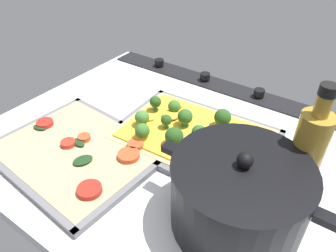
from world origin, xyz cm
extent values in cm
cube|color=silver|center=(0.00, 0.00, -1.50)|extent=(81.17, 63.84, 3.00)
cube|color=black|center=(0.00, -28.42, 0.40)|extent=(77.93, 7.00, 0.80)
cylinder|color=black|center=(-24.35, -28.42, 1.70)|extent=(2.80, 2.80, 1.80)
cylinder|color=black|center=(-8.12, -28.42, 1.70)|extent=(2.80, 2.80, 1.80)
cylinder|color=black|center=(8.12, -28.42, 1.70)|extent=(2.80, 2.80, 1.80)
cylinder|color=black|center=(24.35, -28.42, 1.70)|extent=(2.80, 2.80, 1.80)
cube|color=slate|center=(-2.94, -3.66, 0.25)|extent=(34.68, 26.11, 0.50)
cube|color=slate|center=(-2.43, -15.39, 0.65)|extent=(33.65, 2.67, 1.30)
cube|color=slate|center=(-3.46, 8.06, 0.65)|extent=(33.65, 2.67, 1.30)
cube|color=slate|center=(-19.14, -4.37, 0.65)|extent=(2.28, 24.70, 1.30)
cube|color=slate|center=(13.26, -2.95, 0.65)|extent=(2.28, 24.70, 1.30)
cube|color=tan|center=(-2.94, -3.66, 1.00)|extent=(32.17, 23.61, 1.00)
cube|color=gold|center=(-2.94, -3.66, 1.70)|extent=(29.58, 21.28, 0.40)
cone|color=#427635|center=(2.89, -1.78, 2.46)|extent=(1.33, 1.33, 1.12)
sphere|color=#264C1C|center=(2.89, -1.78, 3.92)|extent=(2.41, 2.41, 2.41)
cone|color=#4D8B3F|center=(-0.43, -4.85, 2.45)|extent=(1.85, 1.85, 1.09)
sphere|color=#2D5B23|center=(-0.43, -4.85, 4.26)|extent=(3.37, 3.37, 3.37)
cone|color=#427635|center=(-6.97, -9.10, 2.45)|extent=(2.05, 2.05, 1.10)
sphere|color=#264C1C|center=(-6.97, -9.10, 4.39)|extent=(3.73, 3.73, 3.73)
cone|color=#4D8B3F|center=(-5.41, -1.53, 2.58)|extent=(1.65, 1.65, 1.36)
sphere|color=#2D5B23|center=(-5.41, -1.53, 4.38)|extent=(3.00, 3.00, 3.00)
cone|color=#427635|center=(8.95, -5.95, 2.58)|extent=(1.51, 1.51, 1.36)
sphere|color=#264C1C|center=(8.95, -5.95, 4.29)|extent=(2.75, 2.75, 2.75)
cone|color=#5B9F46|center=(4.52, -7.32, 2.36)|extent=(1.64, 1.64, 0.92)
sphere|color=#386B28|center=(4.52, -7.32, 3.94)|extent=(2.98, 2.98, 2.98)
cone|color=#4D8B3F|center=(-14.06, 1.84, 2.58)|extent=(1.76, 1.76, 1.37)
sphere|color=#2D5B23|center=(-14.06, 1.84, 4.46)|extent=(3.19, 3.19, 3.19)
cone|color=#427635|center=(-1.93, 2.28, 2.31)|extent=(2.11, 2.11, 0.83)
sphere|color=#264C1C|center=(-1.93, 2.28, 4.16)|extent=(3.83, 3.83, 3.83)
cone|color=#5B9F46|center=(4.80, 4.19, 2.31)|extent=(1.72, 1.72, 0.82)
sphere|color=#386B28|center=(4.80, 4.19, 3.89)|extent=(3.14, 3.14, 3.14)
cone|color=#427635|center=(-10.91, -6.97, 2.53)|extent=(1.40, 1.40, 1.27)
sphere|color=#264C1C|center=(-10.91, -6.97, 4.12)|extent=(2.55, 2.55, 2.55)
cone|color=#68AD54|center=(7.78, 0.56, 2.35)|extent=(1.78, 1.78, 0.89)
sphere|color=#427533|center=(7.78, 0.56, 4.01)|extent=(3.24, 3.24, 3.24)
cone|color=#68AD54|center=(-14.66, -4.96, 2.42)|extent=(2.03, 2.03, 1.05)
sphere|color=#427533|center=(-14.66, -4.96, 4.33)|extent=(3.70, 3.70, 3.70)
ellipsoid|color=gold|center=(7.71, -2.11, 2.27)|extent=(2.89, 3.03, 0.86)
ellipsoid|color=gold|center=(-11.50, -1.38, 2.46)|extent=(4.06, 4.39, 1.30)
ellipsoid|color=gold|center=(5.95, -10.20, 2.42)|extent=(4.70, 4.65, 1.21)
ellipsoid|color=gold|center=(5.20, 4.05, 2.45)|extent=(3.83, 4.31, 1.29)
ellipsoid|color=gold|center=(4.37, -5.68, 2.52)|extent=(5.59, 5.63, 1.44)
cube|color=slate|center=(14.24, 14.27, 0.25)|extent=(34.20, 28.26, 0.50)
cube|color=slate|center=(13.33, 1.93, 0.65)|extent=(32.38, 3.58, 1.30)
cube|color=slate|center=(15.15, 26.61, 0.65)|extent=(32.38, 3.58, 1.30)
cube|color=slate|center=(-1.31, 15.41, 0.65)|extent=(3.11, 25.96, 1.30)
cube|color=slate|center=(29.79, 13.12, 0.65)|extent=(3.11, 25.96, 1.30)
cube|color=tan|center=(14.24, 14.27, 0.95)|extent=(31.63, 25.69, 0.90)
cylinder|color=#B22319|center=(3.37, 20.85, 1.90)|extent=(4.38, 4.38, 1.00)
cylinder|color=#B22319|center=(26.30, 12.64, 1.90)|extent=(3.68, 3.68, 1.00)
cylinder|color=red|center=(16.43, 14.40, 1.90)|extent=(3.00, 3.00, 1.00)
cylinder|color=#D14723|center=(15.10, 11.20, 1.90)|extent=(2.69, 2.69, 1.00)
cylinder|color=#D14723|center=(3.66, 10.06, 1.90)|extent=(4.35, 4.35, 1.00)
cylinder|color=#D14723|center=(4.66, 6.76, 1.90)|extent=(3.40, 3.40, 1.00)
ellipsoid|color=#193819|center=(10.16, 16.17, 1.80)|extent=(4.09, 4.69, 0.60)
ellipsoid|color=#193819|center=(15.00, 12.92, 1.80)|extent=(3.67, 2.25, 0.60)
ellipsoid|color=#193819|center=(26.12, 14.16, 1.80)|extent=(3.56, 2.49, 0.60)
cylinder|color=black|center=(-19.55, 10.79, 5.67)|extent=(20.78, 20.78, 11.34)
cylinder|color=black|center=(-19.55, 10.79, 11.74)|extent=(21.19, 21.19, 0.80)
sphere|color=black|center=(-19.55, 10.79, 13.34)|extent=(2.40, 2.40, 2.40)
cube|color=black|center=(-31.73, 10.79, 9.30)|extent=(3.60, 2.00, 1.20)
cube|color=black|center=(-7.36, 10.79, 9.30)|extent=(3.60, 2.00, 1.20)
cylinder|color=olive|center=(-25.88, 0.43, 8.67)|extent=(5.19, 5.19, 17.34)
cylinder|color=olive|center=(-25.88, 0.43, 19.09)|extent=(2.33, 2.33, 3.50)
cylinder|color=black|center=(-25.88, 0.43, 21.64)|extent=(2.59, 2.59, 1.60)
camera|label=1|loc=(-29.32, 43.69, 43.28)|focal=33.52mm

